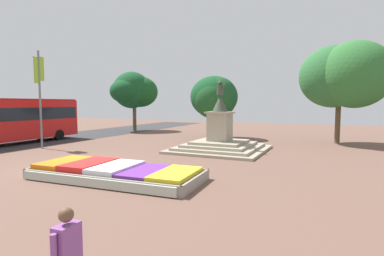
{
  "coord_description": "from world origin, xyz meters",
  "views": [
    {
      "loc": [
        11.31,
        -10.86,
        3.13
      ],
      "look_at": [
        4.18,
        4.34,
        1.74
      ],
      "focal_mm": 28.0,
      "sensor_mm": 36.0,
      "label": 1
    }
  ],
  "objects_px": {
    "banner_pole": "(40,95)",
    "city_bus": "(6,118)",
    "flower_planter": "(113,173)",
    "statue_monument": "(220,140)"
  },
  "relations": [
    {
      "from": "banner_pole",
      "to": "city_bus",
      "type": "distance_m",
      "value": 4.2
    },
    {
      "from": "flower_planter",
      "to": "statue_monument",
      "type": "relative_size",
      "value": 1.26
    },
    {
      "from": "flower_planter",
      "to": "city_bus",
      "type": "distance_m",
      "value": 14.8
    },
    {
      "from": "statue_monument",
      "to": "flower_planter",
      "type": "bearing_deg",
      "value": -99.03
    },
    {
      "from": "flower_planter",
      "to": "banner_pole",
      "type": "height_order",
      "value": "banner_pole"
    },
    {
      "from": "flower_planter",
      "to": "city_bus",
      "type": "xyz_separation_m",
      "value": [
        -13.94,
        4.68,
        1.73
      ]
    },
    {
      "from": "statue_monument",
      "to": "city_bus",
      "type": "relative_size",
      "value": 0.5
    },
    {
      "from": "statue_monument",
      "to": "city_bus",
      "type": "bearing_deg",
      "value": -164.39
    },
    {
      "from": "flower_planter",
      "to": "statue_monument",
      "type": "distance_m",
      "value": 9.1
    },
    {
      "from": "statue_monument",
      "to": "city_bus",
      "type": "xyz_separation_m",
      "value": [
        -15.36,
        -4.29,
        1.27
      ]
    }
  ]
}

